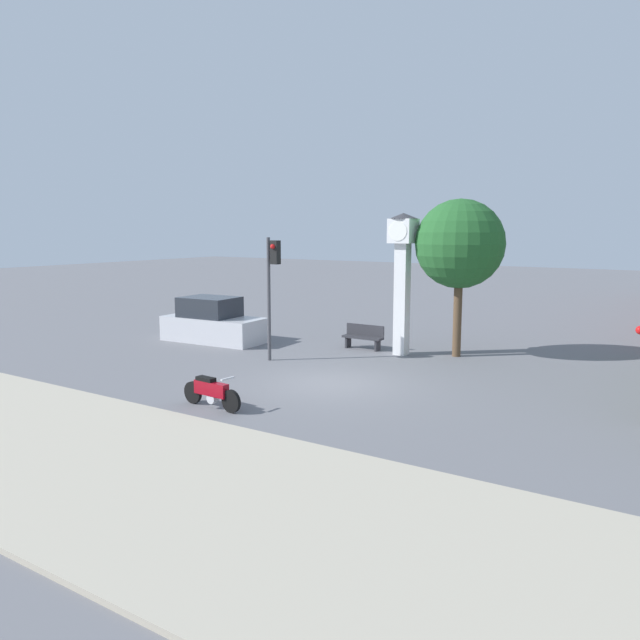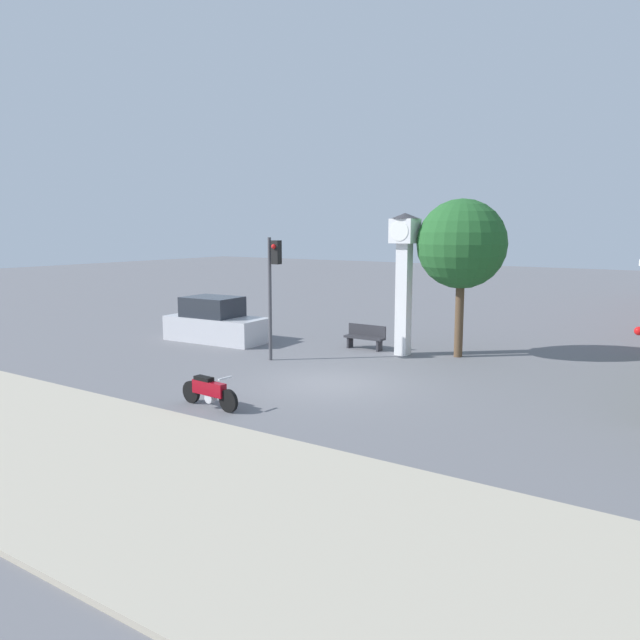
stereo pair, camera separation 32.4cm
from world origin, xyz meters
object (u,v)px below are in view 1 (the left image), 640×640
parked_car (213,323)px  motorcycle (211,392)px  street_tree (460,244)px  bench (364,336)px  traffic_light (272,277)px  clock_tower (403,263)px

parked_car → motorcycle: bearing=-50.8°
street_tree → bench: (-3.46, -0.62, -3.50)m
motorcycle → traffic_light: 6.35m
traffic_light → bench: size_ratio=2.65×
motorcycle → bench: 9.02m
motorcycle → clock_tower: bearing=87.1°
clock_tower → bench: bearing=173.7°
motorcycle → traffic_light: size_ratio=0.47×
clock_tower → traffic_light: (-3.25, -3.40, -0.41)m
motorcycle → clock_tower: clock_tower is taller
motorcycle → clock_tower: 9.34m
traffic_light → parked_car: (-4.32, 1.66, -2.17)m
motorcycle → bench: bearing=97.7°
street_tree → parked_car: bearing=-164.8°
clock_tower → parked_car: bearing=-167.0°
motorcycle → parked_car: 9.61m
street_tree → parked_car: (-9.36, -2.55, -3.24)m
traffic_light → street_tree: size_ratio=0.76×
traffic_light → bench: bearing=66.2°
motorcycle → street_tree: (2.87, 9.62, 3.57)m
street_tree → bench: 4.96m
motorcycle → parked_car: bearing=136.5°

